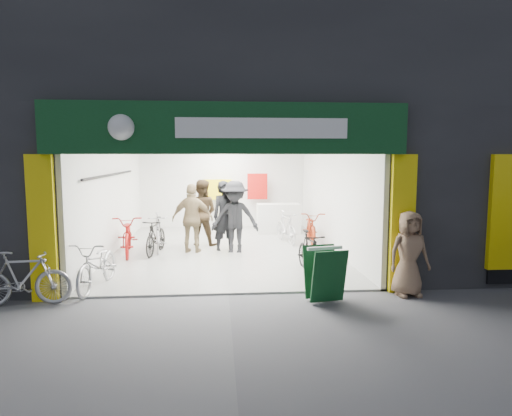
{
  "coord_description": "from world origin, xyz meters",
  "views": [
    {
      "loc": [
        -0.19,
        -8.22,
        2.58
      ],
      "look_at": [
        0.64,
        1.5,
        1.45
      ],
      "focal_mm": 32.0,
      "sensor_mm": 36.0,
      "label": 1
    }
  ],
  "objects": [
    {
      "name": "ground",
      "position": [
        0.0,
        0.0,
        0.0
      ],
      "size": [
        60.0,
        60.0,
        0.0
      ],
      "primitive_type": "plane",
      "color": "#56565B",
      "rests_on": "ground"
    },
    {
      "name": "building",
      "position": [
        0.91,
        4.99,
        4.31
      ],
      "size": [
        17.0,
        10.27,
        8.0
      ],
      "color": "#232326",
      "rests_on": "ground"
    },
    {
      "name": "bike_left_front",
      "position": [
        -2.5,
        0.6,
        0.49
      ],
      "size": [
        0.88,
        1.92,
        0.97
      ],
      "primitive_type": "imported",
      "rotation": [
        0.0,
        0.0,
        -0.13
      ],
      "color": "#AFAEB3",
      "rests_on": "ground"
    },
    {
      "name": "bike_left_midfront",
      "position": [
        -1.8,
        3.63,
        0.48
      ],
      "size": [
        0.71,
        1.67,
        0.97
      ],
      "primitive_type": "imported",
      "rotation": [
        0.0,
        0.0,
        -0.16
      ],
      "color": "black",
      "rests_on": "ground"
    },
    {
      "name": "bike_left_midback",
      "position": [
        -2.5,
        3.65,
        0.53
      ],
      "size": [
        1.0,
        2.1,
        1.06
      ],
      "primitive_type": "imported",
      "rotation": [
        0.0,
        0.0,
        0.15
      ],
      "color": "#9B0F0E",
      "rests_on": "ground"
    },
    {
      "name": "bike_left_back",
      "position": [
        -1.8,
        4.05,
        0.52
      ],
      "size": [
        0.7,
        1.77,
        1.03
      ],
      "primitive_type": "imported",
      "rotation": [
        0.0,
        0.0,
        0.13
      ],
      "color": "#A8A8AD",
      "rests_on": "ground"
    },
    {
      "name": "bike_right_front",
      "position": [
        1.8,
        1.39,
        0.47
      ],
      "size": [
        0.63,
        1.6,
        0.93
      ],
      "primitive_type": "imported",
      "rotation": [
        0.0,
        0.0,
        0.12
      ],
      "color": "black",
      "rests_on": "ground"
    },
    {
      "name": "bike_right_mid",
      "position": [
        2.5,
        4.59,
        0.49
      ],
      "size": [
        0.86,
        1.94,
        0.99
      ],
      "primitive_type": "imported",
      "rotation": [
        0.0,
        0.0,
        -0.11
      ],
      "color": "maroon",
      "rests_on": "ground"
    },
    {
      "name": "bike_right_back",
      "position": [
        1.8,
        4.86,
        0.47
      ],
      "size": [
        0.75,
        1.64,
        0.95
      ],
      "primitive_type": "imported",
      "rotation": [
        0.0,
        0.0,
        0.2
      ],
      "color": "silver",
      "rests_on": "ground"
    },
    {
      "name": "parked_bike",
      "position": [
        -3.53,
        -0.3,
        0.48
      ],
      "size": [
        1.64,
        0.58,
        0.97
      ],
      "primitive_type": "imported",
      "rotation": [
        0.0,
        0.0,
        1.65
      ],
      "color": "#ABABAF",
      "rests_on": "ground"
    },
    {
      "name": "customer_a",
      "position": [
        0.01,
        3.9,
        0.95
      ],
      "size": [
        0.8,
        0.65,
        1.91
      ],
      "primitive_type": "imported",
      "rotation": [
        0.0,
        0.0,
        0.32
      ],
      "color": "black",
      "rests_on": "ground"
    },
    {
      "name": "customer_b",
      "position": [
        -0.65,
        4.69,
        0.95
      ],
      "size": [
        1.07,
        0.92,
        1.9
      ],
      "primitive_type": "imported",
      "rotation": [
        0.0,
        0.0,
        2.91
      ],
      "color": "#372919",
      "rests_on": "ground"
    },
    {
      "name": "customer_c",
      "position": [
        0.26,
        3.62,
        0.96
      ],
      "size": [
        1.34,
        0.91,
        1.92
      ],
      "primitive_type": "imported",
      "rotation": [
        0.0,
        0.0,
        -0.17
      ],
      "color": "black",
      "rests_on": "ground"
    },
    {
      "name": "customer_d",
      "position": [
        -0.85,
        3.66,
        0.92
      ],
      "size": [
        1.14,
        0.61,
        1.85
      ],
      "primitive_type": "imported",
      "rotation": [
        0.0,
        0.0,
        2.99
      ],
      "color": "#86704D",
      "rests_on": "ground"
    },
    {
      "name": "pedestrian_near",
      "position": [
        3.3,
        -0.3,
        0.79
      ],
      "size": [
        0.82,
        0.57,
        1.58
      ],
      "primitive_type": "imported",
      "rotation": [
        0.0,
        0.0,
        0.1
      ],
      "color": "#7F614A",
      "rests_on": "ground"
    },
    {
      "name": "sandwich_board",
      "position": [
        1.68,
        -0.5,
        0.53
      ],
      "size": [
        0.72,
        0.73,
        0.95
      ],
      "rotation": [
        0.0,
        0.0,
        0.18
      ],
      "color": "#10421D",
      "rests_on": "ground"
    }
  ]
}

